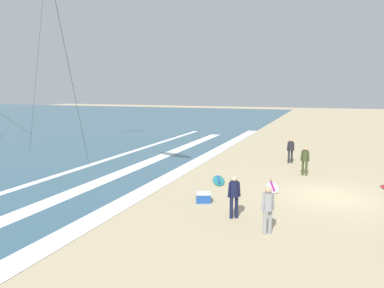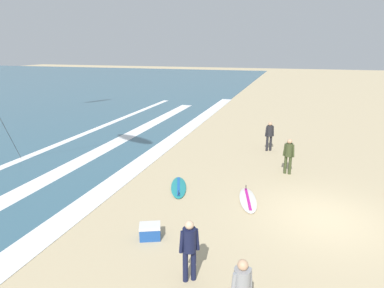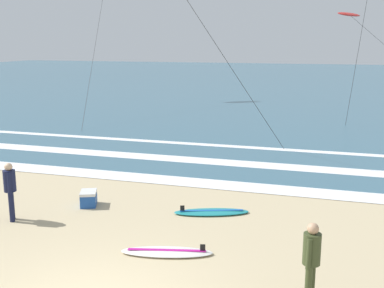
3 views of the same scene
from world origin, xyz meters
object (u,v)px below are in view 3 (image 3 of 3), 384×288
Objects in this scene: cooler_box at (89,198)px; surfboard_foreground_flat at (167,252)px; surfer_right_near at (311,257)px; surfboard_near_water at (211,212)px; surfer_mid_group at (10,186)px; kite_red_high_left at (350,15)px.

surfboard_foreground_flat is at bearing -36.12° from cooler_box.
surfboard_near_water is at bearing 125.35° from surfer_right_near.
surfer_mid_group is 2.29m from cooler_box.
surfer_mid_group is at bearing -107.14° from kite_red_high_left.
surfboard_foreground_flat is at bearing -9.15° from surfer_mid_group.
surfboard_foreground_flat and surfboard_near_water have the same top height.
kite_red_high_left is at bearing 72.86° from surfer_mid_group.
kite_red_high_left is at bearing 88.36° from surfer_right_near.
kite_red_high_left reaches higher than surfboard_near_water.
kite_red_high_left reaches higher than cooler_box.
surfboard_near_water is at bearing 6.18° from cooler_box.
surfboard_foreground_flat is 4.10m from cooler_box.
surfer_mid_group is at bearing 170.85° from surfboard_foreground_flat.
surfer_mid_group is at bearing -157.80° from surfboard_near_water.
surfer_right_near is 0.73× the size of surfboard_near_water.
surfer_right_near is 31.10m from kite_red_high_left.
surfer_right_near is 5.10m from surfboard_near_water.
surfboard_near_water is 0.25× the size of kite_red_high_left.
surfer_mid_group is 8.18m from surfer_right_near.
surfer_right_near reaches higher than cooler_box.
kite_red_high_left reaches higher than surfer_right_near.
surfboard_foreground_flat is at bearing -96.57° from surfboard_near_water.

